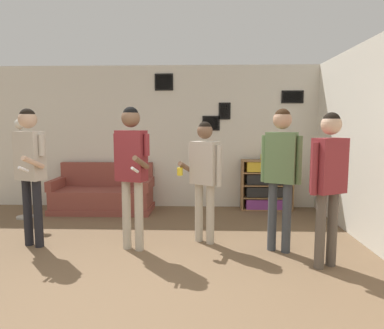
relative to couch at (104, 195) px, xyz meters
The scene contains 12 objects.
ground_plane 3.66m from the couch, 70.81° to the right, with size 20.00×20.00×0.00m, color brown.
wall_back 1.66m from the couch, 19.09° to the left, with size 7.99×0.08×2.70m.
wall_right 4.43m from the couch, 20.81° to the right, with size 0.06×6.23×2.70m.
couch is the anchor object (origin of this frame).
bookshelf 3.05m from the couch, ahead, with size 0.95×0.30×0.94m.
floor_lamp 1.51m from the couch, 155.83° to the right, with size 0.28×0.28×1.69m.
person_player_foreground_left 2.09m from the couch, 101.47° to the right, with size 0.47×0.58×1.80m.
person_player_foreground_center 2.33m from the couch, 63.93° to the right, with size 0.48×0.57×1.81m.
person_watcher_holding_cup 2.59m from the couch, 41.50° to the right, with size 0.58×0.36×1.63m.
person_spectator_near_bookshelf 3.52m from the couch, 34.72° to the right, with size 0.46×0.34×1.79m.
person_spectator_far_right 4.11m from the couch, 36.82° to the right, with size 0.45×0.34×1.73m.
drinking_cup 3.04m from the couch, ahead, with size 0.09×0.09×0.11m.
Camera 1 is at (0.66, -2.72, 1.60)m, focal length 32.00 mm.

